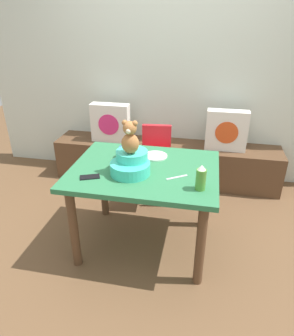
{
  "coord_description": "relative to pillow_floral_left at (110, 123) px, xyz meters",
  "views": [
    {
      "loc": [
        0.45,
        -2.1,
        1.82
      ],
      "look_at": [
        0.0,
        0.1,
        0.69
      ],
      "focal_mm": 33.0,
      "sensor_mm": 36.0,
      "label": 1
    }
  ],
  "objects": [
    {
      "name": "coffee_mug",
      "position": [
        0.45,
        -1.02,
        0.11
      ],
      "size": [
        0.12,
        0.08,
        0.09
      ],
      "color": "#335999",
      "rests_on": "dining_table"
    },
    {
      "name": "teddy_bear",
      "position": [
        0.57,
        -1.27,
        0.34
      ],
      "size": [
        0.13,
        0.12,
        0.25
      ],
      "color": "#AA6D3B",
      "rests_on": "infant_seat_teal"
    },
    {
      "name": "dining_table",
      "position": [
        0.65,
        -1.17,
        -0.05
      ],
      "size": [
        1.14,
        0.89,
        0.74
      ],
      "color": "#2D7247",
      "rests_on": "ground_plane"
    },
    {
      "name": "ketchup_bottle",
      "position": [
        1.09,
        -1.41,
        0.15
      ],
      "size": [
        0.07,
        0.07,
        0.18
      ],
      "color": "#4C8C33",
      "rests_on": "dining_table"
    },
    {
      "name": "highchair",
      "position": [
        0.61,
        -0.42,
        -0.16
      ],
      "size": [
        0.35,
        0.47,
        0.79
      ],
      "color": "red",
      "rests_on": "ground_plane"
    },
    {
      "name": "table_fork",
      "position": [
        0.92,
        -1.28,
        0.06
      ],
      "size": [
        0.15,
        0.11,
        0.01
      ],
      "primitive_type": "cube",
      "rotation": [
        0.0,
        0.0,
        2.17
      ],
      "color": "silver",
      "rests_on": "dining_table"
    },
    {
      "name": "window_bench",
      "position": [
        0.65,
        0.02,
        -0.45
      ],
      "size": [
        2.6,
        0.44,
        0.46
      ],
      "primitive_type": "cube",
      "color": "brown",
      "rests_on": "ground_plane"
    },
    {
      "name": "back_wall",
      "position": [
        0.65,
        0.29,
        0.62
      ],
      "size": [
        4.4,
        0.1,
        2.6
      ],
      "primitive_type": "cube",
      "color": "silver",
      "rests_on": "ground_plane"
    },
    {
      "name": "infant_seat_teal",
      "position": [
        0.57,
        -1.27,
        0.13
      ],
      "size": [
        0.3,
        0.33,
        0.16
      ],
      "color": "#3CC9B1",
      "rests_on": "dining_table"
    },
    {
      "name": "cell_phone",
      "position": [
        0.29,
        -1.41,
        0.06
      ],
      "size": [
        0.16,
        0.12,
        0.01
      ],
      "primitive_type": "cube",
      "rotation": [
        0.0,
        0.0,
        1.97
      ],
      "color": "black",
      "rests_on": "dining_table"
    },
    {
      "name": "dinner_plate_near",
      "position": [
        0.7,
        -0.95,
        0.07
      ],
      "size": [
        0.2,
        0.2,
        0.01
      ],
      "primitive_type": "cylinder",
      "color": "white",
      "rests_on": "dining_table"
    },
    {
      "name": "pillow_floral_right",
      "position": [
        1.31,
        0.0,
        0.0
      ],
      "size": [
        0.44,
        0.15,
        0.44
      ],
      "color": "white",
      "rests_on": "window_bench"
    },
    {
      "name": "pillow_floral_left",
      "position": [
        0.0,
        0.0,
        0.0
      ],
      "size": [
        0.44,
        0.15,
        0.44
      ],
      "color": "white",
      "rests_on": "window_bench"
    },
    {
      "name": "ground_plane",
      "position": [
        0.65,
        -1.17,
        -0.68
      ],
      "size": [
        8.0,
        8.0,
        0.0
      ],
      "primitive_type": "plane",
      "color": "brown"
    }
  ]
}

